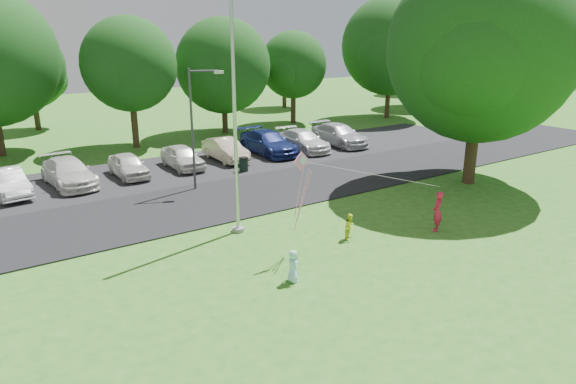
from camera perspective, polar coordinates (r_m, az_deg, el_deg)
ground at (r=18.99m, az=11.37°, el=-6.69°), size 120.00×120.00×0.00m
park_road at (r=25.60m, az=-3.07°, el=0.04°), size 60.00×6.00×0.06m
parking_strip at (r=31.14m, az=-9.34°, el=2.96°), size 42.00×7.00×0.06m
flagpole at (r=19.55m, az=-5.91°, el=7.06°), size 0.50×0.50×10.00m
street_lamp at (r=25.60m, az=-10.13°, el=8.06°), size 1.60×0.81×6.02m
trash_can at (r=29.28m, az=-4.95°, el=3.04°), size 0.55×0.55×0.87m
big_tree at (r=27.73m, az=20.77°, el=14.24°), size 9.86×9.33×11.56m
tree_row at (r=38.91m, az=-13.29°, el=14.04°), size 64.35×11.94×10.88m
horizon_trees at (r=48.87m, az=-14.70°, el=12.85°), size 77.46×7.20×7.02m
parked_cars at (r=31.51m, az=-7.20°, el=4.57°), size 22.68×5.54×1.48m
woman at (r=21.24m, az=16.26°, el=-2.09°), size 0.70×0.68×1.62m
child_yellow at (r=19.82m, az=6.92°, el=-3.82°), size 0.61×0.56×1.02m
child_blue at (r=16.40m, az=0.56°, el=-8.23°), size 0.42×0.57×1.08m
kite at (r=17.54m, az=1.83°, el=2.11°), size 6.19×1.46×2.87m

